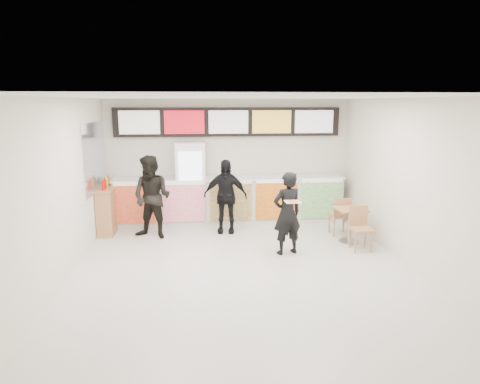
{
  "coord_description": "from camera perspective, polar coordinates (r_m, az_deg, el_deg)",
  "views": [
    {
      "loc": [
        -0.77,
        -7.09,
        2.92
      ],
      "look_at": [
        0.06,
        1.2,
        1.17
      ],
      "focal_mm": 32.0,
      "sensor_mm": 36.0,
      "label": 1
    }
  ],
  "objects": [
    {
      "name": "menu_board",
      "position": [
        10.54,
        -1.58,
        9.32
      ],
      "size": [
        5.5,
        0.14,
        0.7
      ],
      "color": "black",
      "rests_on": "wall_back"
    },
    {
      "name": "drinks_fridge",
      "position": [
        10.37,
        -6.56,
        1.14
      ],
      "size": [
        0.7,
        0.67,
        2.0
      ],
      "color": "white",
      "rests_on": "floor"
    },
    {
      "name": "customer_left",
      "position": [
        9.43,
        -11.65,
        -0.7
      ],
      "size": [
        1.08,
        0.98,
        1.81
      ],
      "primitive_type": "imported",
      "rotation": [
        0.0,
        0.0,
        -0.41
      ],
      "color": "black",
      "rests_on": "floor"
    },
    {
      "name": "wall_right",
      "position": [
        8.15,
        21.91,
        0.99
      ],
      "size": [
        0.0,
        7.0,
        7.0
      ],
      "primitive_type": "plane",
      "rotation": [
        1.57,
        0.0,
        -1.57
      ],
      "color": "silver",
      "rests_on": "floor"
    },
    {
      "name": "wall_back",
      "position": [
        10.71,
        -1.58,
        4.26
      ],
      "size": [
        6.0,
        0.0,
        6.0
      ],
      "primitive_type": "plane",
      "rotation": [
        1.57,
        0.0,
        0.0
      ],
      "color": "silver",
      "rests_on": "floor"
    },
    {
      "name": "condiment_ledge",
      "position": [
        10.12,
        -17.28,
        -2.32
      ],
      "size": [
        0.38,
        0.93,
        1.24
      ],
      "color": "tan",
      "rests_on": "floor"
    },
    {
      "name": "wall_left",
      "position": [
        7.56,
        -22.79,
        0.13
      ],
      "size": [
        0.0,
        7.0,
        7.0
      ],
      "primitive_type": "plane",
      "rotation": [
        1.57,
        0.0,
        1.57
      ],
      "color": "silver",
      "rests_on": "floor"
    },
    {
      "name": "ceiling",
      "position": [
        7.13,
        0.46,
        12.53
      ],
      "size": [
        7.0,
        7.0,
        0.0
      ],
      "primitive_type": "plane",
      "rotation": [
        3.14,
        0.0,
        0.0
      ],
      "color": "white",
      "rests_on": "wall_back"
    },
    {
      "name": "customer_mid",
      "position": [
        9.64,
        -1.98,
        -0.57
      ],
      "size": [
        1.04,
        0.56,
        1.68
      ],
      "primitive_type": "imported",
      "rotation": [
        0.0,
        0.0,
        -0.15
      ],
      "color": "black",
      "rests_on": "floor"
    },
    {
      "name": "service_counter",
      "position": [
        10.47,
        -1.39,
        -1.07
      ],
      "size": [
        5.56,
        0.77,
        1.14
      ],
      "color": "silver",
      "rests_on": "floor"
    },
    {
      "name": "floor",
      "position": [
        7.7,
        0.42,
        -10.39
      ],
      "size": [
        7.0,
        7.0,
        0.0
      ],
      "primitive_type": "plane",
      "color": "beige",
      "rests_on": "ground"
    },
    {
      "name": "cafe_table",
      "position": [
        9.33,
        14.42,
        -3.47
      ],
      "size": [
        0.64,
        1.52,
        0.87
      ],
      "rotation": [
        0.0,
        0.0,
        0.08
      ],
      "color": "tan",
      "rests_on": "floor"
    },
    {
      "name": "mirror_panel",
      "position": [
        9.86,
        -18.77,
        4.44
      ],
      "size": [
        0.01,
        2.0,
        1.5
      ],
      "primitive_type": "cube",
      "color": "#B2B7BF",
      "rests_on": "wall_left"
    },
    {
      "name": "pizza_slice",
      "position": [
        7.81,
        7.05,
        -1.25
      ],
      "size": [
        0.36,
        0.36,
        0.02
      ],
      "color": "beige",
      "rests_on": "customer_main"
    },
    {
      "name": "customer_main",
      "position": [
        8.32,
        6.31,
        -2.85
      ],
      "size": [
        0.68,
        0.55,
        1.63
      ],
      "primitive_type": "imported",
      "rotation": [
        0.0,
        0.0,
        3.45
      ],
      "color": "black",
      "rests_on": "floor"
    }
  ]
}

